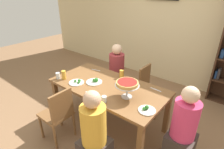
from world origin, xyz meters
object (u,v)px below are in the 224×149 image
at_px(salad_plate_far_diner, 95,81).
at_px(beer_glass_amber_short, 64,75).
at_px(salad_plate_spare, 147,110).
at_px(salad_plate_near_diner, 77,82).
at_px(diner_near_right, 94,138).
at_px(chair_near_left, 58,113).
at_px(cutlery_knife_near, 156,90).
at_px(cutlery_fork_far, 88,94).
at_px(water_glass_clear_near, 104,99).
at_px(beer_glass_amber_tall, 122,74).
at_px(diner_head_east, 182,133).
at_px(cutlery_fork_near, 96,70).
at_px(diner_far_left, 117,75).
at_px(water_glass_clear_far, 58,76).
at_px(dining_table, 108,90).
at_px(deep_dish_pizza_stand, 127,84).
at_px(chair_far_right, 149,87).

xyz_separation_m(salad_plate_far_diner, beer_glass_amber_short, (-0.48, -0.23, 0.05)).
bearing_deg(beer_glass_amber_short, salad_plate_spare, 3.73).
xyz_separation_m(salad_plate_near_diner, salad_plate_spare, (1.22, 0.06, 0.00)).
distance_m(diner_near_right, salad_plate_far_diner, 0.99).
bearing_deg(salad_plate_far_diner, diner_near_right, -47.39).
distance_m(chair_near_left, beer_glass_amber_short, 0.66).
relative_size(beer_glass_amber_short, cutlery_knife_near, 0.82).
relative_size(salad_plate_far_diner, cutlery_fork_far, 1.42).
xyz_separation_m(water_glass_clear_near, cutlery_fork_far, (-0.30, 0.00, -0.04)).
relative_size(chair_near_left, cutlery_fork_far, 4.83).
xyz_separation_m(salad_plate_near_diner, salad_plate_far_diner, (0.21, 0.20, 0.01)).
height_order(chair_near_left, beer_glass_amber_short, beer_glass_amber_short).
bearing_deg(beer_glass_amber_tall, diner_near_right, -69.50).
distance_m(diner_head_east, cutlery_fork_near, 1.79).
distance_m(diner_far_left, salad_plate_near_diner, 1.05).
height_order(salad_plate_near_diner, beer_glass_amber_short, beer_glass_amber_short).
xyz_separation_m(salad_plate_far_diner, cutlery_fork_far, (0.18, -0.32, -0.02)).
relative_size(salad_plate_spare, water_glass_clear_far, 1.99).
distance_m(salad_plate_far_diner, beer_glass_amber_short, 0.54).
height_order(salad_plate_near_diner, cutlery_knife_near, salad_plate_near_diner).
distance_m(dining_table, beer_glass_amber_short, 0.78).
xyz_separation_m(beer_glass_amber_tall, water_glass_clear_near, (0.25, -0.74, -0.02)).
height_order(dining_table, chair_near_left, chair_near_left).
distance_m(salad_plate_far_diner, cutlery_fork_near, 0.47).
bearing_deg(deep_dish_pizza_stand, cutlery_fork_far, -147.73).
distance_m(diner_head_east, cutlery_fork_far, 1.33).
distance_m(diner_far_left, cutlery_fork_near, 0.54).
relative_size(water_glass_clear_near, cutlery_fork_far, 0.51).
height_order(diner_head_east, chair_near_left, diner_head_east).
distance_m(chair_near_left, salad_plate_near_diner, 0.55).
xyz_separation_m(deep_dish_pizza_stand, beer_glass_amber_short, (-1.12, -0.20, -0.13)).
distance_m(chair_near_left, beer_glass_amber_tall, 1.18).
bearing_deg(diner_head_east, dining_table, -0.46).
relative_size(chair_far_right, beer_glass_amber_short, 5.91).
bearing_deg(diner_head_east, cutlery_fork_far, 16.51).
bearing_deg(cutlery_knife_near, water_glass_clear_near, 65.71).
xyz_separation_m(diner_near_right, diner_head_east, (0.79, 0.75, 0.00)).
bearing_deg(cutlery_fork_far, beer_glass_amber_short, -165.87).
height_order(chair_far_right, salad_plate_near_diner, chair_far_right).
height_order(chair_far_right, salad_plate_spare, chair_far_right).
distance_m(salad_plate_spare, cutlery_knife_near, 0.56).
relative_size(beer_glass_amber_tall, cutlery_knife_near, 0.73).
bearing_deg(cutlery_fork_near, beer_glass_amber_short, 62.16).
height_order(chair_near_left, water_glass_clear_near, chair_near_left).
height_order(salad_plate_far_diner, water_glass_clear_far, water_glass_clear_far).
distance_m(dining_table, water_glass_clear_near, 0.48).
bearing_deg(water_glass_clear_far, chair_far_right, 44.17).
distance_m(diner_far_left, cutlery_fork_far, 1.22).
bearing_deg(beer_glass_amber_short, diner_near_right, -22.74).
bearing_deg(cutlery_knife_near, water_glass_clear_far, 29.57).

